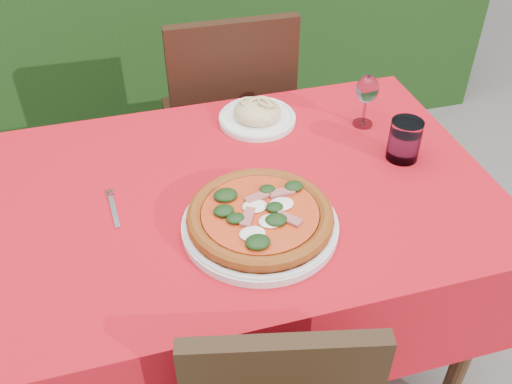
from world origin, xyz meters
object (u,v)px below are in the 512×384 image
object	(u,v)px
pasta_plate	(257,114)
fork	(114,212)
chair_far	(229,116)
pizza_plate	(260,219)
water_glass	(404,142)
wine_glass	(367,91)

from	to	relation	value
pasta_plate	fork	xyz separation A→B (m)	(-0.44, -0.30, -0.02)
chair_far	pizza_plate	xyz separation A→B (m)	(-0.12, -0.81, 0.24)
pasta_plate	fork	size ratio (longest dim) A/B	1.39
pizza_plate	water_glass	world-z (taller)	water_glass
pasta_plate	water_glass	bearing A→B (deg)	-40.70
water_glass	pasta_plate	bearing A→B (deg)	139.30
water_glass	fork	bearing A→B (deg)	-178.76
wine_glass	fork	size ratio (longest dim) A/B	0.97
wine_glass	fork	world-z (taller)	wine_glass
wine_glass	fork	distance (m)	0.76
fork	wine_glass	bearing A→B (deg)	11.42
water_glass	wine_glass	bearing A→B (deg)	100.81
water_glass	wine_glass	size ratio (longest dim) A/B	0.71
pizza_plate	pasta_plate	xyz separation A→B (m)	(0.12, 0.45, -0.01)
pizza_plate	water_glass	bearing A→B (deg)	20.59
pizza_plate	wine_glass	bearing A→B (deg)	40.03
pasta_plate	fork	bearing A→B (deg)	-146.10
chair_far	pizza_plate	bearing A→B (deg)	83.17
pasta_plate	wine_glass	bearing A→B (deg)	-19.20
fork	pizza_plate	bearing A→B (deg)	-28.69
chair_far	water_glass	xyz separation A→B (m)	(0.33, -0.65, 0.26)
chair_far	pasta_plate	size ratio (longest dim) A/B	4.21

